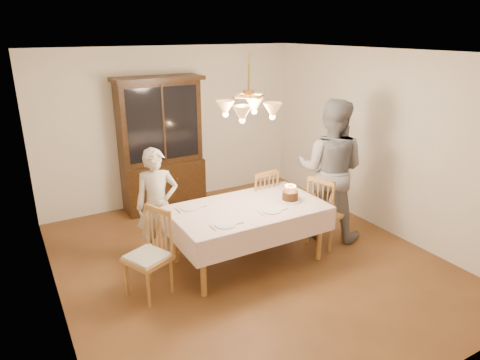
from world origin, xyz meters
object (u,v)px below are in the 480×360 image
elderly_woman (157,205)px  birthday_cake (290,196)px  china_hutch (161,147)px  chair_far_side (259,205)px  dining_table (248,212)px

elderly_woman → birthday_cake: size_ratio=4.92×
china_hutch → chair_far_side: size_ratio=2.16×
elderly_woman → birthday_cake: (1.53, -0.74, 0.08)m
china_hutch → birthday_cake: size_ratio=7.20×
dining_table → birthday_cake: (0.58, -0.09, 0.13)m
dining_table → elderly_woman: bearing=145.6°
chair_far_side → birthday_cake: bearing=-87.2°
china_hutch → birthday_cake: china_hutch is taller
elderly_woman → dining_table: bearing=-21.0°
china_hutch → birthday_cake: bearing=-69.4°
dining_table → chair_far_side: bearing=48.2°
birthday_cake → dining_table: bearing=171.4°
birthday_cake → elderly_woman: bearing=154.2°
elderly_woman → china_hutch: bearing=81.5°
dining_table → birthday_cake: 0.60m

